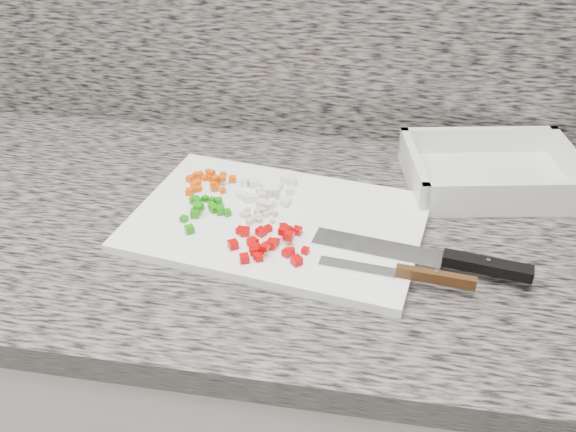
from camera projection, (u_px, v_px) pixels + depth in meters
The scene contains 11 objects.
cabinet at pixel (223, 410), 1.27m from camera, with size 3.92×0.62×0.86m, color silver.
countertop at pixel (207, 223), 1.02m from camera, with size 3.96×0.64×0.04m, color slate.
cutting_board at pixel (277, 222), 0.97m from camera, with size 0.43×0.29×0.01m, color white.
carrot_pile at pixel (208, 181), 1.05m from camera, with size 0.08×0.08×0.02m.
onion_pile at pixel (267, 192), 1.02m from camera, with size 0.09×0.10×0.02m.
green_pepper_pile at pixel (203, 208), 0.98m from camera, with size 0.08×0.10×0.02m.
red_pepper_pile at pixel (269, 242), 0.90m from camera, with size 0.12×0.10×0.02m.
garlic_pile at pixel (259, 215), 0.97m from camera, with size 0.06×0.05×0.01m.
chef_knife at pixel (448, 259), 0.87m from camera, with size 0.30×0.08×0.02m.
paring_knife at pixel (415, 274), 0.85m from camera, with size 0.21×0.04×0.02m.
tray at pixel (491, 174), 1.07m from camera, with size 0.31×0.25×0.06m.
Camera 1 is at (0.27, 0.64, 1.46)m, focal length 40.00 mm.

